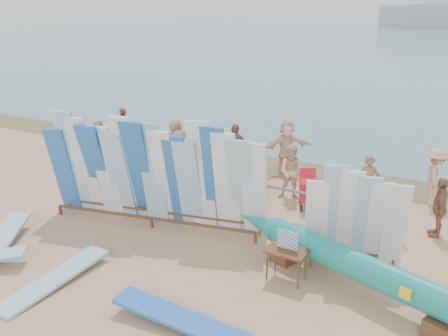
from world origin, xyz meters
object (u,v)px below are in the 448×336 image
Objects in this scene: stroller at (308,193)px; beachgoer_4 at (235,150)px; vendor_table at (287,264)px; beach_chair_right at (244,188)px; beachgoer_0 at (99,140)px; beachgoer_8 at (292,172)px; beachgoer_7 at (368,183)px; beachgoer_10 at (439,207)px; side_surfboard_rack at (355,222)px; beach_chair_left at (237,182)px; flat_board_b at (56,284)px; beachgoer_extra_1 at (124,129)px; beachgoer_5 at (287,146)px; beachgoer_2 at (181,158)px; main_surfboard_rack at (153,177)px; outrigger_canoe at (355,267)px; flat_board_d at (180,326)px; beachgoer_9 at (435,177)px; beachgoer_11 at (176,140)px; flat_board_a at (1,249)px; beachgoer_1 at (174,146)px.

stroller is 3.68m from beachgoer_4.
vendor_table is at bearing -110.58° from beachgoer_4.
beach_chair_right is 6.55m from beachgoer_0.
beachgoer_7 is at bearing -11.28° from beachgoer_8.
stroller is 1.75m from beachgoer_7.
stroller is 0.70× the size of beachgoer_10.
side_surfboard_rack reaches higher than beachgoer_7.
beachgoer_7 reaches higher than beach_chair_left.
beach_chair_right is 2.10m from beachgoer_4.
side_surfboard_rack is at bearing -75.66° from beachgoer_0.
stroller reaches higher than flat_board_b.
stroller is 9.19m from beachgoer_extra_1.
beachgoer_7 is (10.14, 0.42, -0.03)m from beachgoer_0.
flat_board_b is 1.43× the size of beachgoer_5.
beachgoer_2 is (-4.28, -0.32, 0.50)m from stroller.
beach_chair_right is 2.32m from beachgoer_2.
main_surfboard_rack is 5.70m from outrigger_canoe.
stroller is 0.65× the size of beachgoer_8.
beachgoer_4 is at bearing -53.85° from beachgoer_2.
stroller is 8.62m from beachgoer_0.
flat_board_d is 7.35m from beachgoer_10.
beachgoer_8 is 1.08× the size of beachgoer_10.
beachgoer_9 reaches higher than beachgoer_8.
flat_board_d is at bearing -171.59° from beachgoer_2.
beachgoer_extra_1 is (-5.76, 5.32, -0.50)m from main_surfboard_rack.
beachgoer_2 is (-1.79, -0.57, 0.67)m from beach_chair_left.
outrigger_canoe is (0.34, -1.06, -0.51)m from side_surfboard_rack.
main_surfboard_rack is at bearing 174.85° from beachgoer_2.
beachgoer_2 is 3.93m from beachgoer_5.
beachgoer_5 is at bearing 7.38° from flat_board_d.
beach_chair_left is 0.58× the size of beachgoer_11.
flat_board_a is at bearing 28.94° from beachgoer_11.
flat_board_a is at bearing 104.90° from beachgoer_1.
beachgoer_extra_1 is (-6.43, 1.88, 0.59)m from beach_chair_left.
beachgoer_11 is (-9.21, -0.25, -0.04)m from beachgoer_9.
stroller is 5.65m from beachgoer_1.
beachgoer_9 is (11.77, 1.77, 0.03)m from beachgoer_0.
beachgoer_extra_1 is at bearing 170.69° from outrigger_canoe.
beach_chair_left is 0.57× the size of beachgoer_0.
beachgoer_4 is 0.97× the size of beachgoer_2.
stroller is 3.38m from beachgoer_5.
beachgoer_10 is (2.51, 3.92, 0.41)m from vendor_table.
beach_chair_right is 5.66m from beachgoer_10.
main_surfboard_rack reaches higher than stroller.
beach_chair_right is at bearing 23.26° from beachgoer_extra_1.
beachgoer_11 is at bearing 109.12° from flat_board_b.
beachgoer_9 is (3.85, 1.65, 0.01)m from beachgoer_8.
beachgoer_8 is 4.26m from beachgoer_10.
beachgoer_extra_1 is (-5.79, 8.77, 0.87)m from flat_board_b.
beach_chair_right is at bearing -177.86° from beachgoer_7.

